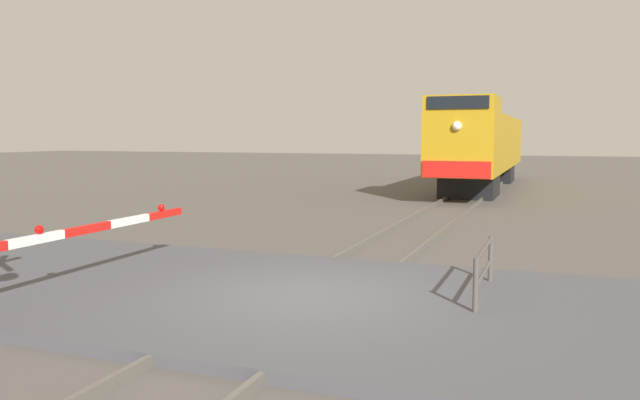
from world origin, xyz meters
TOP-DOWN VIEW (x-y plane):
  - ground_plane at (0.00, 0.00)m, footprint 160.00×160.00m
  - rail_track_left at (-0.72, 0.00)m, footprint 0.08×80.00m
  - rail_track_right at (0.72, 0.00)m, footprint 0.08×80.00m
  - road_surface at (0.00, 0.00)m, footprint 36.00×6.18m
  - locomotive at (0.00, 23.54)m, footprint 2.71×17.89m
  - guard_railing at (2.57, 1.02)m, footprint 0.08×2.15m

SIDE VIEW (x-z plane):
  - ground_plane at x=0.00m, z-range 0.00..0.00m
  - rail_track_left at x=-0.72m, z-range 0.00..0.15m
  - rail_track_right at x=0.72m, z-range 0.00..0.15m
  - road_surface at x=0.00m, z-range 0.00..0.17m
  - guard_railing at x=2.57m, z-range 0.13..1.08m
  - locomotive at x=0.00m, z-range 0.08..4.30m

